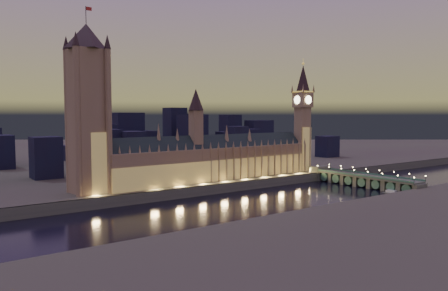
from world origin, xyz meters
TOP-DOWN VIEW (x-y plane):
  - ground_plane at (0.00, 0.00)m, footprint 2000.00×2000.00m
  - north_bank at (0.00, 520.00)m, footprint 2000.00×960.00m
  - embankment_wall at (0.00, 41.00)m, footprint 2000.00×2.50m
  - palace_of_westminster at (0.11, 61.75)m, footprint 202.00×28.21m
  - victoria_tower at (-110.00, 61.93)m, footprint 31.68×31.68m
  - elizabeth_tower at (108.00, 61.93)m, footprint 18.00×18.00m
  - westminster_bridge at (115.29, -3.45)m, footprint 17.88×113.00m
  - river_boat at (120.93, -39.47)m, footprint 43.95×14.88m
  - city_backdrop at (28.48, 247.04)m, footprint 473.00×215.63m

SIDE VIEW (x-z plane):
  - ground_plane at x=0.00m, z-range 0.00..0.00m
  - river_boat at x=120.93m, z-range -0.69..3.81m
  - north_bank at x=0.00m, z-range 0.00..8.00m
  - embankment_wall at x=0.00m, z-range 0.00..8.00m
  - westminster_bridge at x=115.29m, z-range -1.96..13.94m
  - palace_of_westminster at x=0.11m, z-range -12.63..65.37m
  - city_backdrop at x=28.48m, z-range -12.80..74.31m
  - elizabeth_tower at x=108.00m, z-range 14.55..127.04m
  - victoria_tower at x=-110.00m, z-range 7.71..140.20m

